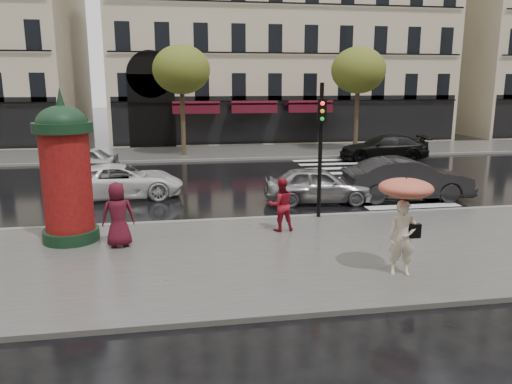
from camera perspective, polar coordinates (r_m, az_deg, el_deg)
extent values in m
plane|color=black|center=(13.69, 2.37, -6.73)|extent=(160.00, 160.00, 0.00)
cube|color=#474744|center=(13.20, 2.83, -7.19)|extent=(90.00, 7.00, 0.12)
cube|color=#474744|center=(32.06, -4.69, 4.50)|extent=(90.00, 6.00, 0.12)
cube|color=slate|center=(16.48, 0.21, -3.11)|extent=(90.00, 0.25, 0.14)
cube|color=slate|center=(29.10, -4.17, 3.71)|extent=(90.00, 0.25, 0.14)
cube|color=silver|center=(24.30, 11.58, 1.58)|extent=(3.60, 11.75, 0.01)
cube|color=#B7A88C|center=(43.86, 2.04, 19.71)|extent=(26.00, 14.00, 20.00)
cylinder|color=#38281C|center=(30.70, -8.37, 8.82)|extent=(0.28, 0.28, 5.20)
ellipsoid|color=#43581B|center=(30.65, -8.53, 13.68)|extent=(3.40, 3.40, 2.89)
cylinder|color=#38281C|center=(32.85, 11.43, 8.95)|extent=(0.28, 0.28, 5.20)
ellipsoid|color=#43581B|center=(32.80, 11.63, 13.48)|extent=(3.40, 3.40, 2.89)
imported|color=beige|center=(11.98, 16.40, -5.05)|extent=(0.72, 0.56, 1.76)
cylinder|color=black|center=(11.82, 16.57, -2.34)|extent=(0.02, 0.02, 1.11)
ellipsoid|color=red|center=(11.69, 16.75, 0.43)|extent=(1.22, 1.22, 0.43)
cone|color=black|center=(11.64, 16.83, 1.61)|extent=(0.04, 0.04, 0.09)
cube|color=black|center=(11.98, 17.71, -4.26)|extent=(0.26, 0.12, 0.33)
imported|color=maroon|center=(14.87, 2.86, -1.46)|extent=(0.82, 0.67, 1.60)
imported|color=#4C0F1C|center=(13.93, -15.49, -2.51)|extent=(0.95, 0.70, 1.78)
cylinder|color=black|center=(15.06, -20.35, -4.58)|extent=(1.54, 1.54, 0.33)
cylinder|color=maroon|center=(14.70, -20.80, 1.16)|extent=(1.32, 1.32, 2.75)
cylinder|color=black|center=(14.50, -21.25, 6.91)|extent=(1.58, 1.58, 0.27)
ellipsoid|color=black|center=(14.49, -21.29, 7.34)|extent=(1.36, 1.36, 0.95)
cone|color=black|center=(14.46, -21.51, 10.15)|extent=(0.22, 0.22, 0.49)
cylinder|color=black|center=(16.29, 7.35, 4.62)|extent=(0.13, 0.13, 4.36)
cube|color=black|center=(15.93, 7.56, 9.16)|extent=(0.31, 0.25, 0.76)
imported|color=#9A9A9E|center=(19.00, 7.07, 0.83)|extent=(4.22, 2.12, 1.38)
imported|color=black|center=(20.21, 16.88, 1.43)|extent=(5.02, 2.07, 1.62)
imported|color=white|center=(20.35, -15.15, 1.21)|extent=(4.97, 2.57, 1.34)
imported|color=black|center=(30.11, 14.38, 4.93)|extent=(5.30, 2.72, 1.47)
imported|color=#BABABF|center=(26.63, -19.51, 3.46)|extent=(3.93, 1.91, 1.29)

